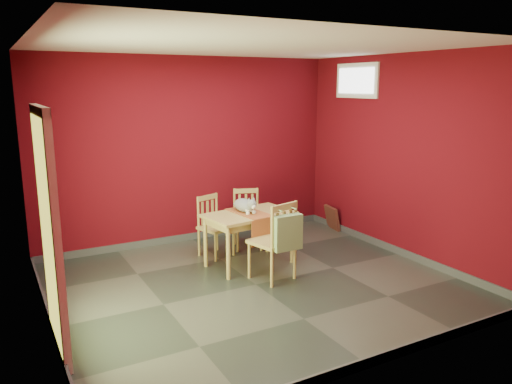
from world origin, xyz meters
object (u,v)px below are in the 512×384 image
picture_frame (332,218)px  chair_near (275,240)px  chair_far_left (214,225)px  cat (244,203)px  dining_table (249,219)px  chair_far_right (247,218)px  tote_bag (288,232)px

picture_frame → chair_near: bearing=-144.0°
chair_far_left → cat: cat is taller
chair_far_left → chair_near: (0.27, -1.15, 0.07)m
dining_table → picture_frame: dining_table is taller
chair_near → cat: 0.76m
chair_far_right → cat: 0.75m
chair_far_right → cat: bearing=-121.1°
chair_far_left → cat: 0.64m
cat → chair_far_left: bearing=99.4°
dining_table → picture_frame: (1.94, 0.79, -0.42)m
chair_near → picture_frame: chair_near is taller
chair_near → tote_bag: (0.04, -0.22, 0.15)m
dining_table → tote_bag: size_ratio=2.45×
chair_far_left → tote_bag: bearing=-77.3°
chair_far_left → chair_near: bearing=-76.7°
dining_table → picture_frame: bearing=22.2°
cat → picture_frame: 2.16m
dining_table → cat: cat is taller
chair_far_left → cat: (0.23, -0.46, 0.38)m
cat → picture_frame: cat is taller
dining_table → cat: size_ratio=2.56×
tote_bag → picture_frame: 2.51m
chair_near → tote_bag: chair_near is taller
chair_far_left → picture_frame: 2.21m
chair_far_left → chair_far_right: chair_far_right is taller
dining_table → tote_bag: 0.82m
chair_far_right → tote_bag: bearing=-99.8°
chair_far_right → tote_bag: tote_bag is taller
chair_far_right → picture_frame: (1.62, 0.14, -0.24)m
dining_table → chair_near: (0.02, -0.60, -0.11)m
dining_table → chair_far_left: size_ratio=1.42×
picture_frame → tote_bag: bearing=-139.4°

